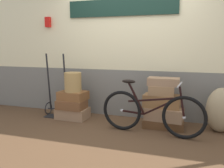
# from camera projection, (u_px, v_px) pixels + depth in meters

# --- Properties ---
(ground) EXTENTS (9.52, 5.20, 0.06)m
(ground) POSITION_uv_depth(u_px,v_px,m) (119.00, 131.00, 3.90)
(ground) COLOR #513823
(station_building) EXTENTS (7.52, 0.74, 2.90)m
(station_building) POSITION_uv_depth(u_px,v_px,m) (132.00, 41.00, 4.46)
(station_building) COLOR slate
(station_building) RESTS_ON ground
(suitcase_0) EXTENTS (0.59, 0.40, 0.20)m
(suitcase_0) POSITION_uv_depth(u_px,v_px,m) (73.00, 113.00, 4.49)
(suitcase_0) COLOR #937051
(suitcase_0) RESTS_ON ground
(suitcase_1) EXTENTS (0.52, 0.37, 0.16)m
(suitcase_1) POSITION_uv_depth(u_px,v_px,m) (72.00, 104.00, 4.43)
(suitcase_1) COLOR brown
(suitcase_1) RESTS_ON suitcase_0
(suitcase_2) EXTENTS (0.54, 0.42, 0.16)m
(suitcase_2) POSITION_uv_depth(u_px,v_px,m) (73.00, 95.00, 4.45)
(suitcase_2) COLOR brown
(suitcase_2) RESTS_ON suitcase_1
(suitcase_3) EXTENTS (0.67, 0.40, 0.14)m
(suitcase_3) POSITION_uv_depth(u_px,v_px,m) (163.00, 123.00, 4.00)
(suitcase_3) COLOR brown
(suitcase_3) RESTS_ON ground
(suitcase_4) EXTENTS (0.65, 0.38, 0.21)m
(suitcase_4) POSITION_uv_depth(u_px,v_px,m) (164.00, 114.00, 3.93)
(suitcase_4) COLOR #937051
(suitcase_4) RESTS_ON suitcase_3
(suitcase_5) EXTENTS (0.61, 0.34, 0.21)m
(suitcase_5) POSITION_uv_depth(u_px,v_px,m) (162.00, 101.00, 3.95)
(suitcase_5) COLOR olive
(suitcase_5) RESTS_ON suitcase_4
(suitcase_6) EXTENTS (0.42, 0.24, 0.16)m
(suitcase_6) POSITION_uv_depth(u_px,v_px,m) (161.00, 91.00, 3.88)
(suitcase_6) COLOR #9E754C
(suitcase_6) RESTS_ON suitcase_5
(suitcase_7) EXTENTS (0.51, 0.29, 0.13)m
(suitcase_7) POSITION_uv_depth(u_px,v_px,m) (164.00, 82.00, 3.90)
(suitcase_7) COLOR #937051
(suitcase_7) RESTS_ON suitcase_6
(wicker_basket) EXTENTS (0.31, 0.31, 0.36)m
(wicker_basket) POSITION_uv_depth(u_px,v_px,m) (73.00, 82.00, 4.38)
(wicker_basket) COLOR #A8844C
(wicker_basket) RESTS_ON suitcase_2
(luggage_trolley) EXTENTS (0.45, 0.34, 1.21)m
(luggage_trolley) POSITION_uv_depth(u_px,v_px,m) (57.00, 101.00, 4.63)
(luggage_trolley) COLOR black
(luggage_trolley) RESTS_ON ground
(burlap_sack) EXTENTS (0.46, 0.39, 0.71)m
(burlap_sack) POSITION_uv_depth(u_px,v_px,m) (221.00, 110.00, 3.75)
(burlap_sack) COLOR #9E8966
(burlap_sack) RESTS_ON ground
(bicycle) EXTENTS (1.62, 0.46, 0.84)m
(bicycle) POSITION_uv_depth(u_px,v_px,m) (151.00, 112.00, 3.65)
(bicycle) COLOR black
(bicycle) RESTS_ON ground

